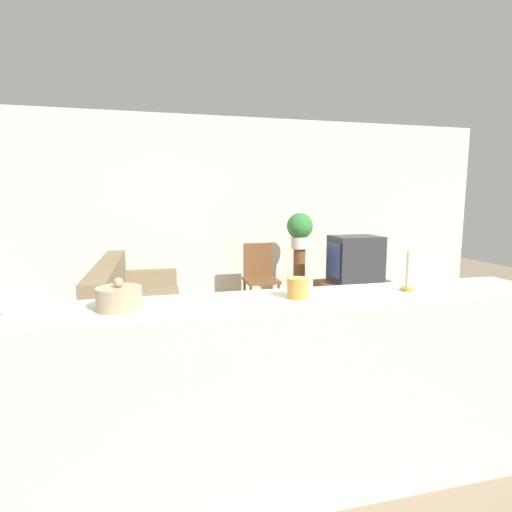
{
  "coord_description": "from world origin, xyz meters",
  "views": [
    {
      "loc": [
        -0.71,
        -2.48,
        1.52
      ],
      "look_at": [
        0.43,
        2.04,
        0.85
      ],
      "focal_mm": 28.0,
      "sensor_mm": 36.0,
      "label": 1
    }
  ],
  "objects": [
    {
      "name": "ground_plane",
      "position": [
        0.0,
        0.0,
        0.0
      ],
      "size": [
        14.0,
        14.0,
        0.0
      ],
      "primitive_type": "plane",
      "color": "gray"
    },
    {
      "name": "wall_back",
      "position": [
        0.0,
        3.43,
        1.35
      ],
      "size": [
        9.0,
        0.06,
        2.7
      ],
      "color": "silver",
      "rests_on": "ground_plane"
    },
    {
      "name": "couch",
      "position": [
        -0.93,
        1.61,
        0.32
      ],
      "size": [
        0.81,
        2.06,
        0.89
      ],
      "color": "#847051",
      "rests_on": "ground_plane"
    },
    {
      "name": "tv_stand",
      "position": [
        1.74,
        2.07,
        0.24
      ],
      "size": [
        0.93,
        0.5,
        0.47
      ],
      "color": "brown",
      "rests_on": "ground_plane"
    },
    {
      "name": "television",
      "position": [
        1.73,
        2.07,
        0.76
      ],
      "size": [
        0.6,
        0.47,
        0.58
      ],
      "color": "#333338",
      "rests_on": "tv_stand"
    },
    {
      "name": "wooden_chair",
      "position": [
        0.65,
        2.73,
        0.5
      ],
      "size": [
        0.44,
        0.44,
        0.91
      ],
      "color": "brown",
      "rests_on": "ground_plane"
    },
    {
      "name": "plant_stand",
      "position": [
        1.27,
        2.85,
        0.41
      ],
      "size": [
        0.17,
        0.17,
        0.82
      ],
      "color": "brown",
      "rests_on": "ground_plane"
    },
    {
      "name": "potted_plant",
      "position": [
        1.27,
        2.85,
        1.1
      ],
      "size": [
        0.37,
        0.37,
        0.51
      ],
      "color": "white",
      "rests_on": "plant_stand"
    },
    {
      "name": "foreground_counter",
      "position": [
        0.0,
        -0.65,
        0.51
      ],
      "size": [
        2.71,
        0.44,
        1.03
      ],
      "color": "silver",
      "rests_on": "ground_plane"
    },
    {
      "name": "decorative_bowl",
      "position": [
        -0.88,
        -0.65,
        1.08
      ],
      "size": [
        0.2,
        0.2,
        0.14
      ],
      "color": "tan",
      "rests_on": "foreground_counter"
    },
    {
      "name": "candle_jar",
      "position": [
        -0.03,
        -0.65,
        1.08
      ],
      "size": [
        0.11,
        0.11,
        0.1
      ],
      "color": "gold",
      "rests_on": "foreground_counter"
    },
    {
      "name": "candlestick",
      "position": [
        0.59,
        -0.65,
        1.1
      ],
      "size": [
        0.07,
        0.07,
        0.21
      ],
      "color": "#B7933D",
      "rests_on": "foreground_counter"
    }
  ]
}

